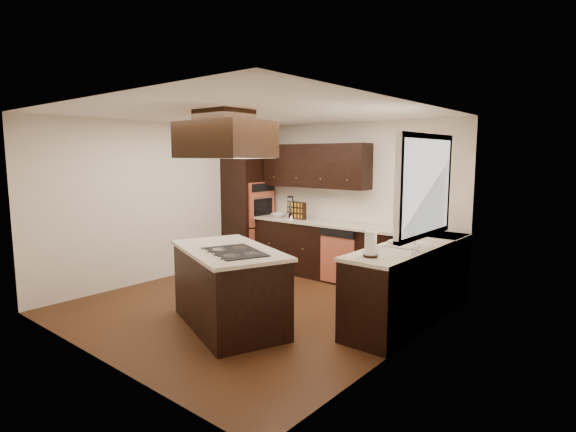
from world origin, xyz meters
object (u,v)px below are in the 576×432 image
(spice_rack, at_px, (297,210))
(oven_column, at_px, (248,206))
(range_hood, at_px, (224,140))
(island, at_px, (229,289))

(spice_rack, bearing_deg, oven_column, -169.30)
(range_hood, height_order, spice_rack, range_hood)
(island, bearing_deg, spice_rack, 132.47)
(island, bearing_deg, oven_column, 152.45)
(island, height_order, spice_rack, spice_rack)
(oven_column, bearing_deg, island, -49.39)
(island, xyz_separation_m, range_hood, (-0.17, 0.13, 1.72))
(range_hood, bearing_deg, island, -37.08)
(island, xyz_separation_m, spice_rack, (-0.91, 2.42, 0.62))
(oven_column, bearing_deg, range_hood, -50.26)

